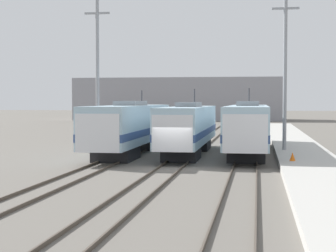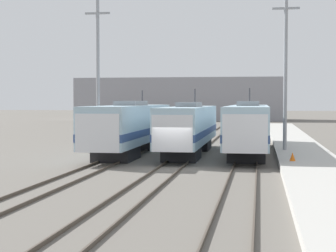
{
  "view_description": "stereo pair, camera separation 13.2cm",
  "coord_description": "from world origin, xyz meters",
  "px_view_note": "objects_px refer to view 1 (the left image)",
  "views": [
    {
      "loc": [
        5.28,
        -34.42,
        4.17
      ],
      "look_at": [
        -0.51,
        1.59,
        2.51
      ],
      "focal_mm": 60.0,
      "sensor_mm": 36.0,
      "label": 1
    },
    {
      "loc": [
        5.41,
        -34.4,
        4.17
      ],
      "look_at": [
        -0.51,
        1.59,
        2.51
      ],
      "focal_mm": 60.0,
      "sensor_mm": 36.0,
      "label": 2
    }
  ],
  "objects_px": {
    "catenary_tower_left": "(97,71)",
    "catenary_tower_right": "(285,69)",
    "locomotive_far_left": "(130,127)",
    "locomotive_far_right": "(248,127)",
    "traffic_cone": "(292,157)",
    "locomotive_center": "(188,128)"
  },
  "relations": [
    {
      "from": "locomotive_far_left",
      "to": "locomotive_center",
      "type": "relative_size",
      "value": 1.09
    },
    {
      "from": "catenary_tower_right",
      "to": "traffic_cone",
      "type": "height_order",
      "value": "catenary_tower_right"
    },
    {
      "from": "catenary_tower_left",
      "to": "locomotive_far_left",
      "type": "bearing_deg",
      "value": -26.59
    },
    {
      "from": "traffic_cone",
      "to": "catenary_tower_right",
      "type": "bearing_deg",
      "value": 90.96
    },
    {
      "from": "locomotive_far_right",
      "to": "catenary_tower_right",
      "type": "height_order",
      "value": "catenary_tower_right"
    },
    {
      "from": "locomotive_center",
      "to": "locomotive_far_right",
      "type": "relative_size",
      "value": 0.88
    },
    {
      "from": "locomotive_far_left",
      "to": "locomotive_far_right",
      "type": "height_order",
      "value": "locomotive_far_right"
    },
    {
      "from": "locomotive_far_left",
      "to": "catenary_tower_right",
      "type": "bearing_deg",
      "value": 7.23
    },
    {
      "from": "locomotive_far_right",
      "to": "catenary_tower_left",
      "type": "distance_m",
      "value": 12.81
    },
    {
      "from": "locomotive_far_right",
      "to": "traffic_cone",
      "type": "relative_size",
      "value": 36.53
    },
    {
      "from": "locomotive_center",
      "to": "traffic_cone",
      "type": "relative_size",
      "value": 32.26
    },
    {
      "from": "locomotive_far_right",
      "to": "traffic_cone",
      "type": "distance_m",
      "value": 8.44
    },
    {
      "from": "locomotive_far_left",
      "to": "catenary_tower_right",
      "type": "xyz_separation_m",
      "value": [
        11.8,
        1.5,
        4.43
      ]
    },
    {
      "from": "locomotive_center",
      "to": "traffic_cone",
      "type": "distance_m",
      "value": 10.25
    },
    {
      "from": "catenary_tower_left",
      "to": "catenary_tower_right",
      "type": "bearing_deg",
      "value": 0.0
    },
    {
      "from": "locomotive_far_left",
      "to": "traffic_cone",
      "type": "bearing_deg",
      "value": -28.84
    },
    {
      "from": "traffic_cone",
      "to": "locomotive_far_right",
      "type": "bearing_deg",
      "value": 110.52
    },
    {
      "from": "locomotive_far_right",
      "to": "catenary_tower_right",
      "type": "xyz_separation_m",
      "value": [
        2.78,
        0.29,
        4.44
      ]
    },
    {
      "from": "catenary_tower_left",
      "to": "locomotive_far_right",
      "type": "bearing_deg",
      "value": -1.36
    },
    {
      "from": "locomotive_far_left",
      "to": "catenary_tower_left",
      "type": "bearing_deg",
      "value": 153.41
    },
    {
      "from": "locomotive_far_left",
      "to": "locomotive_far_right",
      "type": "relative_size",
      "value": 0.96
    },
    {
      "from": "locomotive_center",
      "to": "catenary_tower_right",
      "type": "relative_size",
      "value": 1.36
    }
  ]
}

